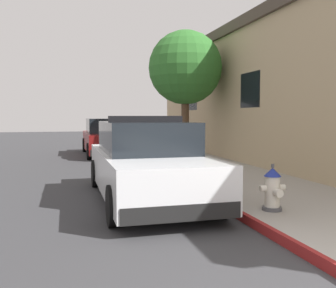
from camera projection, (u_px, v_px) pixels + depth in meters
name	position (u px, v px, depth m)	size (l,w,h in m)	color
ground_plane	(2.00, 176.00, 11.40)	(28.34, 60.00, 0.20)	#353538
sidewalk_pavement	(194.00, 164.00, 12.94)	(2.84, 60.00, 0.14)	#9E9991
curb_painted_edge	(152.00, 165.00, 12.56)	(0.08, 60.00, 0.14)	maroon
storefront_building	(323.00, 92.00, 12.69)	(5.57, 20.32, 4.88)	tan
police_cruiser	(147.00, 163.00, 7.70)	(1.94, 4.84, 1.68)	white
parked_car_silver_ahead	(107.00, 138.00, 16.58)	(1.94, 4.84, 1.56)	maroon
fire_hydrant	(272.00, 189.00, 6.25)	(0.44, 0.40, 0.76)	#4C4C51
street_tree	(185.00, 68.00, 13.75)	(2.63, 2.63, 4.57)	brown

